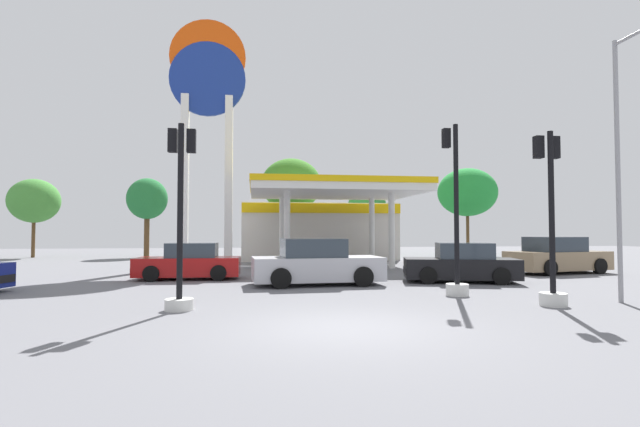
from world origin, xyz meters
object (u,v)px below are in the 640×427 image
Objects in this scene: station_pole_sign at (207,108)px; tree_0 at (34,201)px; traffic_signal_2 at (455,241)px; car_3 at (557,257)px; car_4 at (317,264)px; tree_4 at (467,192)px; corner_streetlamp at (623,142)px; car_1 at (189,263)px; tree_3 at (367,207)px; traffic_signal_0 at (551,238)px; tree_1 at (147,199)px; tree_2 at (291,185)px; car_0 at (461,264)px; traffic_signal_1 at (180,234)px.

station_pole_sign is 17.24m from tree_0.
car_3 is at bearing 39.44° from traffic_signal_2.
tree_4 is at bearing 52.19° from car_4.
car_4 is at bearing 143.78° from corner_streetlamp.
car_3 is (15.88, 0.37, 0.09)m from car_1.
tree_3 is at bearing 71.31° from car_4.
tree_1 is at bearing 121.57° from traffic_signal_0.
car_4 is 21.93m from tree_1.
tree_2 reaches higher than traffic_signal_0.
tree_1 is at bearing 117.21° from car_4.
traffic_signal_0 reaches higher than car_4.
car_0 is 0.77× the size of tree_0.
car_3 is 20.38m from tree_2.
tree_2 is 1.40× the size of tree_3.
car_1 is at bearing 95.89° from traffic_signal_1.
tree_2 is at bearing 104.85° from corner_streetlamp.
tree_4 is (9.52, 24.38, 3.30)m from traffic_signal_0.
car_4 is 26.56m from tree_0.
car_1 is 0.90× the size of traffic_signal_0.
car_3 is 26.91m from tree_1.
traffic_signal_0 is at bearing -52.31° from traffic_signal_2.
car_1 is 17.84m from tree_1.
tree_2 is (4.59, 24.44, 3.66)m from traffic_signal_1.
tree_0 is 1.05× the size of tree_3.
tree_1 is at bearing 179.44° from tree_4.
car_1 is (0.00, -6.59, -7.84)m from station_pole_sign.
traffic_signal_2 is at bearing -116.50° from tree_4.
tree_3 is at bearing 43.47° from station_pole_sign.
tree_0 is at bearing -178.91° from tree_3.
car_3 is 33.50m from tree_0.
tree_3 is at bearing 66.63° from traffic_signal_1.
tree_3 is (11.43, 10.84, -4.65)m from station_pole_sign.
tree_0 is (-13.78, 24.25, 2.22)m from traffic_signal_1.
car_0 is 0.75× the size of tree_1.
station_pole_sign reaches higher than tree_1.
traffic_signal_0 reaches higher than car_1.
car_1 is 25.81m from tree_4.
tree_3 is (6.76, 20.00, 3.10)m from car_4.
traffic_signal_1 reaches higher than traffic_signal_0.
traffic_signal_0 reaches higher than car_0.
station_pole_sign is 15.62m from car_0.
station_pole_sign reaches higher than car_1.
corner_streetlamp is at bearing -115.04° from car_3.
car_1 is at bearing 141.25° from traffic_signal_0.
car_4 is 6.22m from traffic_signal_1.
car_4 is at bearing -165.31° from car_3.
tree_0 is 24.46m from tree_3.
tree_4 reaches higher than car_4.
corner_streetlamp is (3.70, -2.07, 2.59)m from traffic_signal_2.
tree_1 is 0.77× the size of tree_2.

